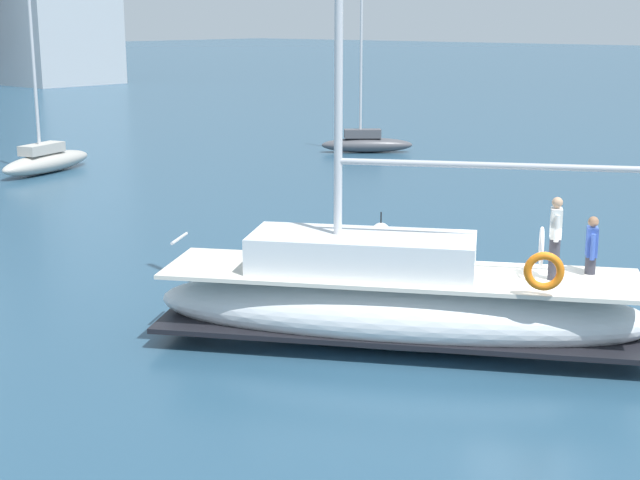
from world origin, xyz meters
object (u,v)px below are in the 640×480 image
object	(u,v)px
moored_sloop_near	(46,159)
moored_catamaran	(366,142)
main_sailboat	(395,300)
mooring_buoy	(381,232)

from	to	relation	value
moored_sloop_near	moored_catamaran	xyz separation A→B (m)	(13.24, -6.51, -0.05)
moored_sloop_near	main_sailboat	bearing A→B (deg)	-107.85
main_sailboat	moored_sloop_near	xyz separation A→B (m)	(7.45, 23.12, -0.35)
moored_sloop_near	moored_catamaran	size ratio (longest dim) A/B	1.09
main_sailboat	moored_sloop_near	bearing A→B (deg)	72.15
mooring_buoy	moored_sloop_near	bearing A→B (deg)	88.74
main_sailboat	moored_catamaran	distance (m)	26.53
main_sailboat	mooring_buoy	world-z (taller)	main_sailboat
moored_sloop_near	moored_catamaran	distance (m)	14.76
main_sailboat	mooring_buoy	xyz separation A→B (m)	(7.06, 5.58, -0.74)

